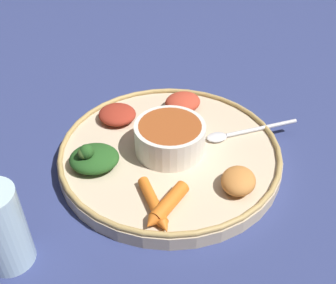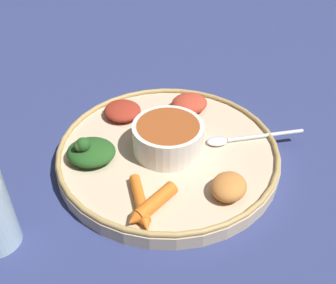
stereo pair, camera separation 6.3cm
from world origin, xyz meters
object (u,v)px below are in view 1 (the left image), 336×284
greens_pile (92,158)px  drinking_glass (1,233)px  carrot_outer (164,205)px  carrot_near_spoon (152,204)px  spoon (236,133)px  center_bowl (168,137)px

greens_pile → drinking_glass: (-0.15, 0.08, 0.01)m
carrot_outer → carrot_near_spoon: bearing=76.8°
spoon → greens_pile: (-0.08, 0.22, 0.01)m
center_bowl → spoon: (0.04, -0.11, -0.02)m
center_bowl → greens_pile: 0.12m
greens_pile → drinking_glass: 0.17m
greens_pile → carrot_near_spoon: bearing=-132.0°
carrot_outer → drinking_glass: 0.20m
center_bowl → carrot_near_spoon: 0.12m
spoon → carrot_near_spoon: 0.21m
center_bowl → drinking_glass: 0.27m
spoon → carrot_near_spoon: size_ratio=1.67×
carrot_near_spoon → carrot_outer: 0.02m
spoon → center_bowl: bearing=108.8°
spoon → greens_pile: bearing=108.9°
spoon → carrot_near_spoon: (-0.16, 0.13, 0.00)m
greens_pile → carrot_outer: greens_pile is taller
carrot_near_spoon → center_bowl: bearing=-9.7°
spoon → greens_pile: size_ratio=2.04×
spoon → carrot_near_spoon: carrot_near_spoon is taller
drinking_glass → carrot_near_spoon: bearing=-69.7°
drinking_glass → greens_pile: bearing=-29.5°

